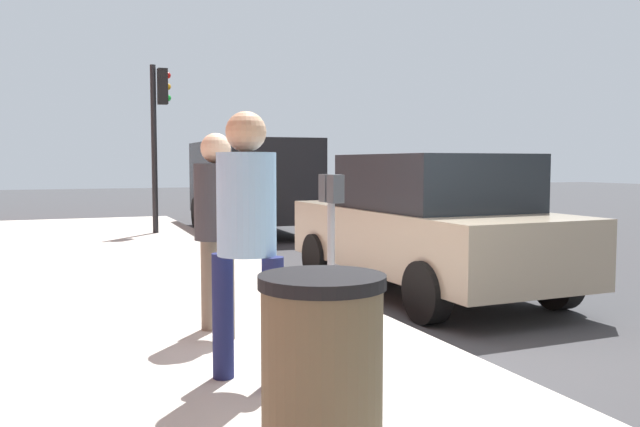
{
  "coord_description": "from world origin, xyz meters",
  "views": [
    {
      "loc": [
        -5.36,
        3.08,
        1.67
      ],
      "look_at": [
        1.04,
        0.49,
        1.14
      ],
      "focal_mm": 37.71,
      "sensor_mm": 36.0,
      "label": 1
    }
  ],
  "objects_px": {
    "parking_meter": "(331,217)",
    "parked_sedan_near": "(427,224)",
    "traffic_signal": "(159,120)",
    "parked_van_far": "(249,180)",
    "trash_bin": "(322,383)",
    "pedestrian_bystander": "(247,222)",
    "pedestrian_at_meter": "(216,216)"
  },
  "relations": [
    {
      "from": "pedestrian_bystander",
      "to": "parked_sedan_near",
      "type": "bearing_deg",
      "value": 0.73
    },
    {
      "from": "parking_meter",
      "to": "trash_bin",
      "type": "xyz_separation_m",
      "value": [
        -2.93,
        1.29,
        -0.51
      ]
    },
    {
      "from": "trash_bin",
      "to": "traffic_signal",
      "type": "bearing_deg",
      "value": -5.16
    },
    {
      "from": "pedestrian_at_meter",
      "to": "parked_van_far",
      "type": "bearing_deg",
      "value": 63.77
    },
    {
      "from": "parked_van_far",
      "to": "trash_bin",
      "type": "distance_m",
      "value": 13.1
    },
    {
      "from": "parking_meter",
      "to": "parked_van_far",
      "type": "distance_m",
      "value": 9.93
    },
    {
      "from": "parked_van_far",
      "to": "traffic_signal",
      "type": "relative_size",
      "value": 1.46
    },
    {
      "from": "traffic_signal",
      "to": "trash_bin",
      "type": "xyz_separation_m",
      "value": [
        -11.97,
        1.08,
        -1.92
      ]
    },
    {
      "from": "pedestrian_bystander",
      "to": "parked_van_far",
      "type": "relative_size",
      "value": 0.35
    },
    {
      "from": "parking_meter",
      "to": "parked_sedan_near",
      "type": "xyz_separation_m",
      "value": [
        1.61,
        -2.0,
        -0.27
      ]
    },
    {
      "from": "pedestrian_at_meter",
      "to": "traffic_signal",
      "type": "relative_size",
      "value": 0.49
    },
    {
      "from": "trash_bin",
      "to": "pedestrian_bystander",
      "type": "bearing_deg",
      "value": -3.7
    },
    {
      "from": "parked_sedan_near",
      "to": "traffic_signal",
      "type": "distance_m",
      "value": 7.93
    },
    {
      "from": "parking_meter",
      "to": "parked_sedan_near",
      "type": "bearing_deg",
      "value": -51.18
    },
    {
      "from": "parking_meter",
      "to": "pedestrian_at_meter",
      "type": "height_order",
      "value": "pedestrian_at_meter"
    },
    {
      "from": "traffic_signal",
      "to": "parked_van_far",
      "type": "bearing_deg",
      "value": -72.68
    },
    {
      "from": "traffic_signal",
      "to": "trash_bin",
      "type": "height_order",
      "value": "traffic_signal"
    },
    {
      "from": "parked_sedan_near",
      "to": "pedestrian_bystander",
      "type": "bearing_deg",
      "value": 132.57
    },
    {
      "from": "parking_meter",
      "to": "parked_van_far",
      "type": "relative_size",
      "value": 0.27
    },
    {
      "from": "parked_sedan_near",
      "to": "parked_van_far",
      "type": "xyz_separation_m",
      "value": [
        8.12,
        0.0,
        0.36
      ]
    },
    {
      "from": "parked_sedan_near",
      "to": "trash_bin",
      "type": "bearing_deg",
      "value": 144.1
    },
    {
      "from": "parked_sedan_near",
      "to": "parking_meter",
      "type": "bearing_deg",
      "value": 128.82
    },
    {
      "from": "pedestrian_bystander",
      "to": "parked_van_far",
      "type": "bearing_deg",
      "value": 32.07
    },
    {
      "from": "parking_meter",
      "to": "traffic_signal",
      "type": "height_order",
      "value": "traffic_signal"
    },
    {
      "from": "pedestrian_at_meter",
      "to": "pedestrian_bystander",
      "type": "xyz_separation_m",
      "value": [
        -1.36,
        0.11,
        0.07
      ]
    },
    {
      "from": "pedestrian_at_meter",
      "to": "traffic_signal",
      "type": "distance_m",
      "value": 9.14
    },
    {
      "from": "pedestrian_at_meter",
      "to": "traffic_signal",
      "type": "bearing_deg",
      "value": 75.89
    },
    {
      "from": "traffic_signal",
      "to": "trash_bin",
      "type": "distance_m",
      "value": 12.17
    },
    {
      "from": "trash_bin",
      "to": "pedestrian_at_meter",
      "type": "bearing_deg",
      "value": -4.11
    },
    {
      "from": "parked_sedan_near",
      "to": "trash_bin",
      "type": "relative_size",
      "value": 4.4
    },
    {
      "from": "pedestrian_bystander",
      "to": "traffic_signal",
      "type": "height_order",
      "value": "traffic_signal"
    },
    {
      "from": "pedestrian_bystander",
      "to": "traffic_signal",
      "type": "relative_size",
      "value": 0.52
    }
  ]
}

